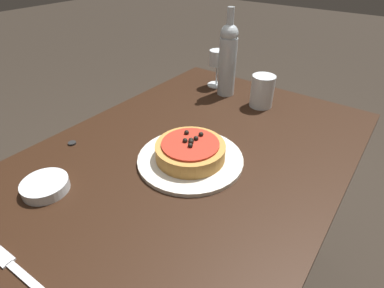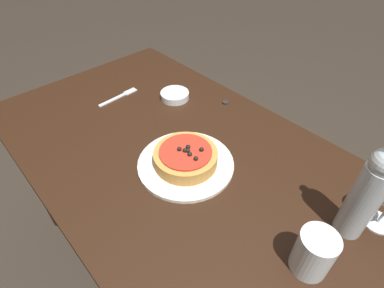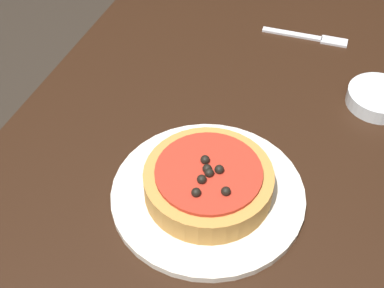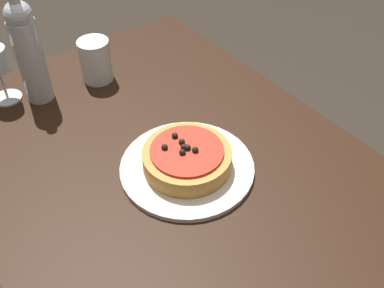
% 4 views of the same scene
% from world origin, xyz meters
% --- Properties ---
extents(ground_plane, '(14.00, 14.00, 0.00)m').
position_xyz_m(ground_plane, '(0.00, 0.00, 0.00)').
color(ground_plane, '#2D261E').
extents(dining_table, '(1.39, 0.82, 0.76)m').
position_xyz_m(dining_table, '(0.00, 0.00, 0.66)').
color(dining_table, black).
rests_on(dining_table, ground_plane).
extents(dinner_plate, '(0.30, 0.30, 0.01)m').
position_xyz_m(dinner_plate, '(0.07, -0.02, 0.77)').
color(dinner_plate, silver).
rests_on(dinner_plate, dining_table).
extents(pizza, '(0.19, 0.19, 0.06)m').
position_xyz_m(pizza, '(0.07, -0.02, 0.80)').
color(pizza, '#BC843D').
rests_on(pizza, dinner_plate).
extents(wine_bottle, '(0.07, 0.07, 0.33)m').
position_xyz_m(wine_bottle, '(0.52, 0.13, 0.91)').
color(wine_bottle, '#B2BCC1').
rests_on(wine_bottle, dining_table).
extents(water_cup, '(0.08, 0.08, 0.12)m').
position_xyz_m(water_cup, '(0.50, -0.03, 0.82)').
color(water_cup, silver).
rests_on(water_cup, dining_table).
extents(side_bowl, '(0.11, 0.11, 0.03)m').
position_xyz_m(side_bowl, '(-0.24, 0.19, 0.77)').
color(side_bowl, silver).
rests_on(side_bowl, dining_table).
extents(fork, '(0.03, 0.18, 0.00)m').
position_xyz_m(fork, '(-0.40, 0.04, 0.76)').
color(fork, silver).
rests_on(fork, dining_table).
extents(bottle_cap, '(0.02, 0.02, 0.01)m').
position_xyz_m(bottle_cap, '(-0.08, 0.32, 0.76)').
color(bottle_cap, black).
rests_on(bottle_cap, dining_table).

